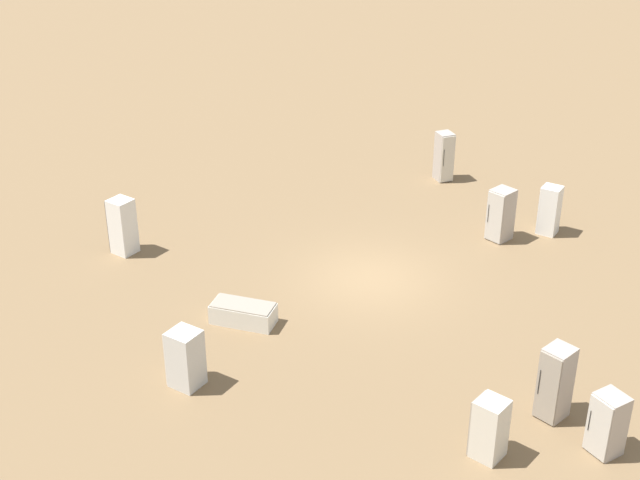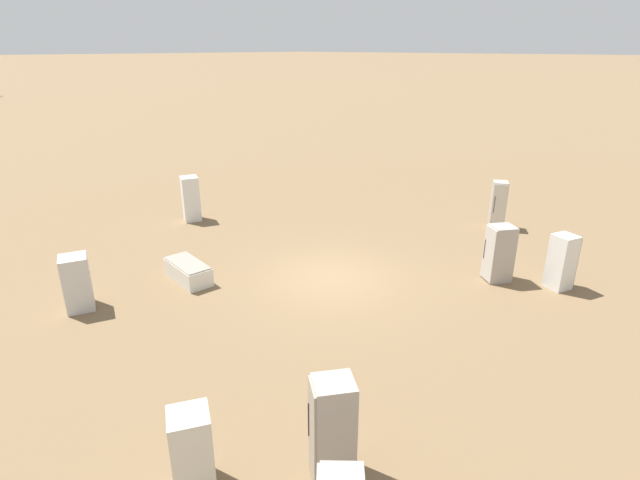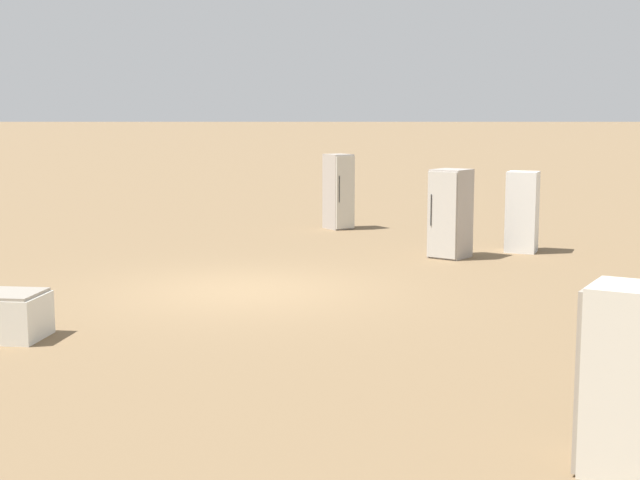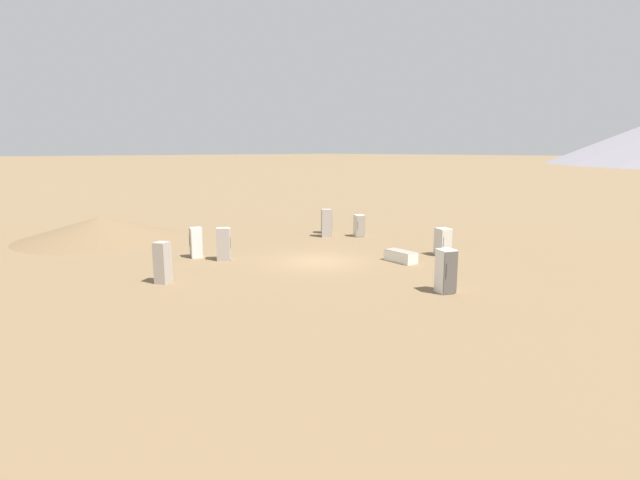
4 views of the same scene
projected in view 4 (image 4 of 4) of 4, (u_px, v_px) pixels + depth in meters
ground_plane at (318, 261)px, 27.22m from camera, size 1000.00×1000.00×0.00m
dirt_mound at (100, 228)px, 33.93m from camera, size 10.84×10.84×1.51m
discarded_fridge_0 at (446, 271)px, 21.12m from camera, size 0.90×0.93×1.87m
discarded_fridge_1 at (326, 223)px, 34.71m from camera, size 0.93×0.90×1.94m
discarded_fridge_2 at (443, 242)px, 28.60m from camera, size 0.94×0.99×1.58m
discarded_fridge_3 at (359, 226)px, 34.87m from camera, size 0.90×0.92×1.53m
discarded_fridge_4 at (196, 243)px, 28.06m from camera, size 0.82×0.80×1.70m
discarded_fridge_5 at (224, 244)px, 27.42m from camera, size 0.98×0.96×1.79m
discarded_fridge_6 at (162, 263)px, 22.67m from camera, size 0.86×0.82×1.90m
discarded_fridge_7 at (401, 256)px, 27.05m from camera, size 1.01×1.89×0.61m
discarded_fridge_8 at (326, 222)px, 36.30m from camera, size 0.93×0.93×1.56m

